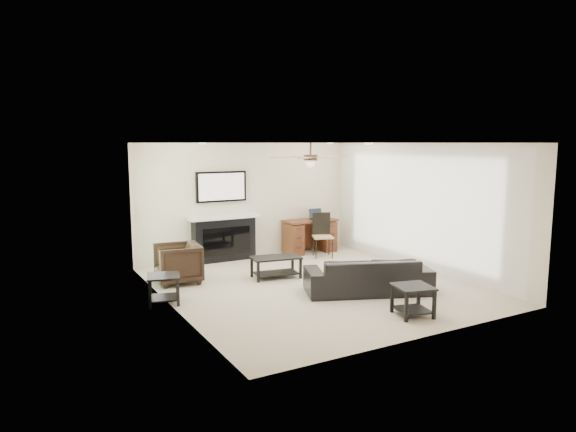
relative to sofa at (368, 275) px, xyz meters
name	(u,v)px	position (x,y,z in m)	size (l,w,h in m)	color
room_shell	(320,190)	(-0.41, 0.87, 1.38)	(5.50, 5.54, 2.52)	beige
sofa	(368,275)	(0.00, 0.00, 0.00)	(2.07, 0.81, 0.61)	black
armchair	(178,263)	(-2.60, 2.15, 0.05)	(0.76, 0.78, 0.71)	black
coffee_table	(276,267)	(-0.90, 1.60, -0.10)	(0.90, 0.50, 0.40)	black
end_table_near	(413,301)	(-0.15, -1.25, -0.08)	(0.52, 0.52, 0.45)	black
end_table_left	(164,289)	(-3.15, 1.10, -0.08)	(0.50, 0.50, 0.45)	black
fireplace_unit	(224,217)	(-1.21, 3.37, 0.65)	(1.52, 0.34, 1.91)	black
desk	(310,236)	(0.82, 3.21, 0.08)	(1.22, 0.56, 0.76)	#37140D
desk_chair	(323,235)	(0.82, 2.66, 0.18)	(0.42, 0.44, 0.97)	black
laptop	(318,214)	(1.02, 3.19, 0.57)	(0.33, 0.24, 0.23)	black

